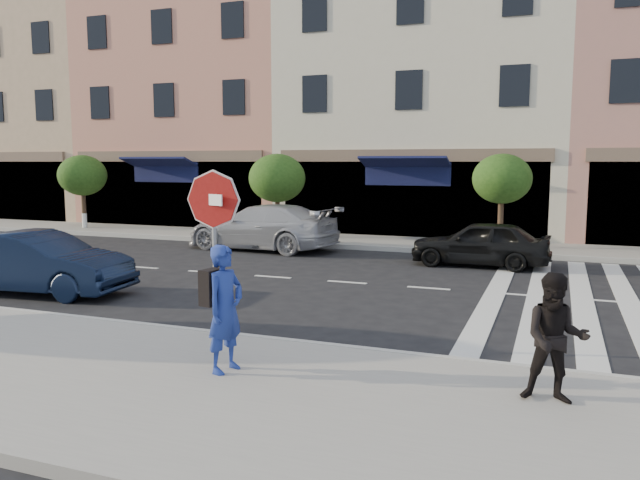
% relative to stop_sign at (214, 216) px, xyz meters
% --- Properties ---
extents(ground, '(120.00, 120.00, 0.00)m').
position_rel_stop_sign_xyz_m(ground, '(0.34, 1.67, -2.07)').
color(ground, black).
rests_on(ground, ground).
extents(sidewalk_near, '(60.00, 4.50, 0.15)m').
position_rel_stop_sign_xyz_m(sidewalk_near, '(0.34, -2.08, -1.99)').
color(sidewalk_near, gray).
rests_on(sidewalk_near, ground).
extents(sidewalk_far, '(60.00, 3.00, 0.15)m').
position_rel_stop_sign_xyz_m(sidewalk_far, '(0.34, 12.67, -1.99)').
color(sidewalk_far, gray).
rests_on(sidewalk_far, ground).
extents(building_west_far, '(12.00, 9.00, 12.00)m').
position_rel_stop_sign_xyz_m(building_west_far, '(-21.66, 18.67, 3.93)').
color(building_west_far, tan).
rests_on(building_west_far, ground).
extents(building_west_mid, '(10.00, 9.00, 14.00)m').
position_rel_stop_sign_xyz_m(building_west_mid, '(-10.66, 18.67, 4.93)').
color(building_west_mid, tan).
rests_on(building_west_mid, ground).
extents(building_centre, '(11.00, 9.00, 11.00)m').
position_rel_stop_sign_xyz_m(building_centre, '(-0.16, 18.67, 3.43)').
color(building_centre, beige).
rests_on(building_centre, ground).
extents(street_tree_wa, '(2.00, 2.00, 3.05)m').
position_rel_stop_sign_xyz_m(street_tree_wa, '(-13.66, 12.47, 0.26)').
color(street_tree_wa, '#473323').
rests_on(street_tree_wa, sidewalk_far).
extents(street_tree_wb, '(2.10, 2.10, 3.06)m').
position_rel_stop_sign_xyz_m(street_tree_wb, '(-4.66, 12.47, 0.24)').
color(street_tree_wb, '#473323').
rests_on(street_tree_wb, sidewalk_far).
extents(street_tree_c, '(1.90, 1.90, 3.04)m').
position_rel_stop_sign_xyz_m(street_tree_c, '(3.34, 12.47, 0.29)').
color(street_tree_c, '#473323').
rests_on(street_tree_c, sidewalk_far).
extents(stop_sign, '(0.88, 0.37, 2.66)m').
position_rel_stop_sign_xyz_m(stop_sign, '(0.00, 0.00, 0.00)').
color(stop_sign, gray).
rests_on(stop_sign, sidewalk_near).
extents(photographer, '(0.52, 0.69, 1.70)m').
position_rel_stop_sign_xyz_m(photographer, '(1.01, -1.46, -1.07)').
color(photographer, navy).
rests_on(photographer, sidewalk_near).
extents(walker, '(0.77, 0.62, 1.52)m').
position_rel_stop_sign_xyz_m(walker, '(5.11, -1.06, -1.16)').
color(walker, black).
rests_on(walker, sidewalk_near).
extents(car_near_mid, '(4.34, 1.89, 1.39)m').
position_rel_stop_sign_xyz_m(car_near_mid, '(-5.66, 1.97, -1.38)').
color(car_near_mid, black).
rests_on(car_near_mid, ground).
extents(car_far_left, '(5.41, 2.63, 1.52)m').
position_rel_stop_sign_xyz_m(car_far_left, '(-4.12, 10.08, -1.31)').
color(car_far_left, '#A9A9AE').
rests_on(car_far_left, ground).
extents(car_far_mid, '(3.84, 1.61, 1.30)m').
position_rel_stop_sign_xyz_m(car_far_mid, '(3.07, 9.27, -1.42)').
color(car_far_mid, black).
rests_on(car_far_mid, ground).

